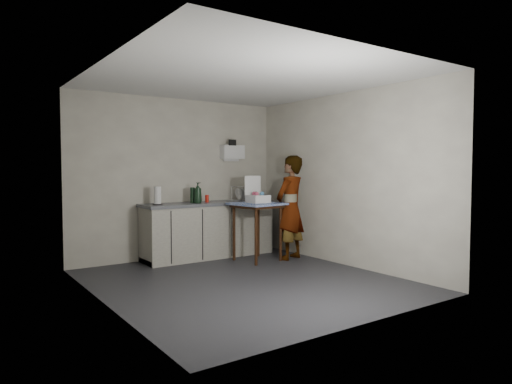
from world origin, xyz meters
TOP-DOWN VIEW (x-y plane):
  - ground at (0.00, 0.00)m, footprint 4.00×4.00m
  - wall_back at (0.00, 1.99)m, footprint 3.60×0.02m
  - wall_right at (1.79, 0.00)m, footprint 0.02×4.00m
  - wall_left at (-1.79, 0.00)m, footprint 0.02×4.00m
  - ceiling at (0.00, 0.00)m, footprint 3.60×4.00m
  - kitchen_counter at (0.40, 1.70)m, footprint 2.24×0.62m
  - wall_shelf at (1.00, 1.92)m, footprint 0.42×0.18m
  - side_table at (0.89, 1.00)m, footprint 0.79×0.79m
  - standing_man at (1.40, 0.80)m, footprint 0.71×0.58m
  - soap_bottle at (0.16, 1.62)m, footprint 0.16×0.16m
  - soda_can at (0.38, 1.71)m, footprint 0.06×0.06m
  - dark_bottle at (0.11, 1.70)m, footprint 0.07×0.07m
  - paper_towel at (-0.49, 1.68)m, footprint 0.16×0.16m
  - dish_rack at (1.08, 1.71)m, footprint 0.35×0.26m
  - bakery_box at (0.92, 1.04)m, footprint 0.31×0.32m

SIDE VIEW (x-z plane):
  - ground at x=0.00m, z-range 0.00..0.00m
  - kitchen_counter at x=0.40m, z-range -0.03..0.88m
  - side_table at x=0.89m, z-range 0.34..1.26m
  - standing_man at x=1.40m, z-range 0.00..1.67m
  - dish_rack at x=1.08m, z-range 0.84..1.09m
  - soda_can at x=0.38m, z-range 0.91..1.03m
  - bakery_box at x=0.92m, z-range 0.80..1.23m
  - dark_bottle at x=0.11m, z-range 0.91..1.16m
  - paper_towel at x=-0.49m, z-range 0.90..1.18m
  - soap_bottle at x=0.16m, z-range 0.91..1.24m
  - wall_back at x=0.00m, z-range 0.00..2.60m
  - wall_right at x=1.79m, z-range 0.00..2.60m
  - wall_left at x=-1.79m, z-range 0.00..2.60m
  - wall_shelf at x=1.00m, z-range 1.56..1.93m
  - ceiling at x=0.00m, z-range 2.59..2.60m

